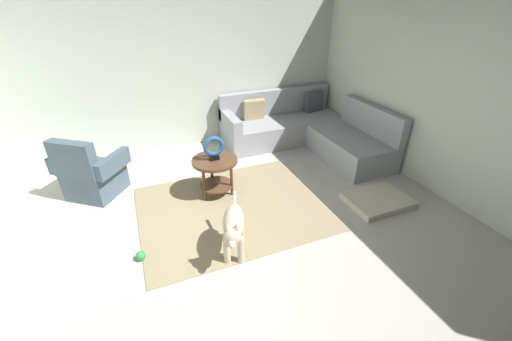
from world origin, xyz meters
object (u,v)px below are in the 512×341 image
object	(u,v)px
torus_sculpture	(214,147)
side_table	(215,168)
dog	(234,226)
armchair	(91,174)
sectional_couch	(306,131)
dog_bed_mat	(378,200)
dog_toy_ball	(141,256)

from	to	relation	value
torus_sculpture	side_table	bearing A→B (deg)	88.21
torus_sculpture	dog	xyz separation A→B (m)	(-0.15, -1.19, -0.33)
side_table	armchair	bearing A→B (deg)	158.32
sectional_couch	armchair	size ratio (longest dim) A/B	2.25
dog_bed_mat	armchair	bearing A→B (deg)	154.73
torus_sculpture	dog_toy_ball	xyz separation A→B (m)	(-1.08, -0.90, -0.66)
dog_toy_ball	sectional_couch	bearing A→B (deg)	31.33
armchair	dog_toy_ball	distance (m)	1.61
side_table	dog	size ratio (longest dim) A/B	0.74
side_table	torus_sculpture	distance (m)	0.29
side_table	dog_toy_ball	size ratio (longest dim) A/B	5.88
side_table	torus_sculpture	bearing A→B (deg)	-91.79
armchair	torus_sculpture	distance (m)	1.71
dog_bed_mat	dog	bearing A→B (deg)	-175.13
armchair	sectional_couch	bearing A→B (deg)	41.83
dog_bed_mat	dog_toy_ball	world-z (taller)	dog_toy_ball
side_table	torus_sculpture	xyz separation A→B (m)	(-0.00, -0.00, 0.29)
armchair	torus_sculpture	bearing A→B (deg)	15.03
torus_sculpture	dog_bed_mat	bearing A→B (deg)	-28.02
sectional_couch	side_table	distance (m)	2.13
side_table	torus_sculpture	world-z (taller)	torus_sculpture
sectional_couch	dog_toy_ball	distance (m)	3.52
sectional_couch	dog	distance (m)	2.96
dog_toy_ball	torus_sculpture	bearing A→B (deg)	39.86
armchair	dog_bed_mat	size ratio (longest dim) A/B	1.25
dog	side_table	bearing A→B (deg)	-76.31
torus_sculpture	armchair	bearing A→B (deg)	158.32
torus_sculpture	dog	distance (m)	1.25
side_table	dog_toy_ball	world-z (taller)	side_table
side_table	dog	world-z (taller)	dog
armchair	dog	distance (m)	2.29
side_table	dog_toy_ball	xyz separation A→B (m)	(-1.08, -0.90, -0.37)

